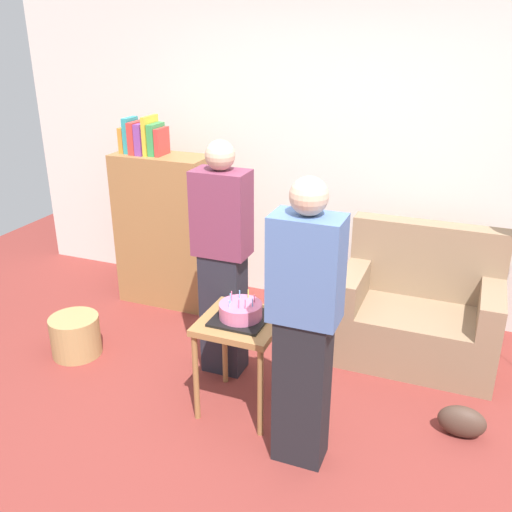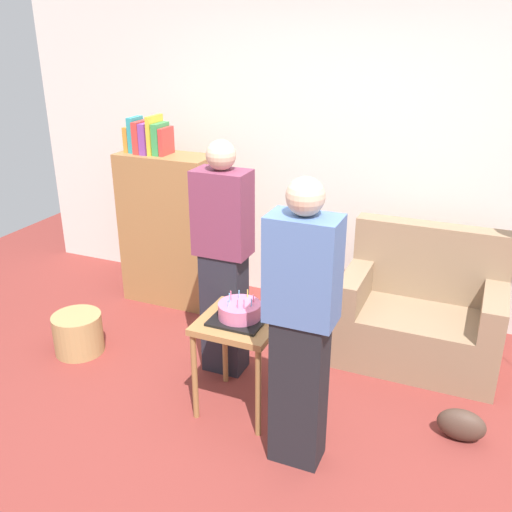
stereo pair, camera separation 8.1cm
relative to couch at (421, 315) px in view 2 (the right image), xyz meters
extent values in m
plane|color=maroon|center=(-0.78, -1.39, -0.34)|extent=(8.00, 8.00, 0.00)
cube|color=silver|center=(-0.78, 0.66, 1.01)|extent=(6.00, 0.10, 2.70)
cube|color=#8C7054|center=(0.00, -0.06, -0.14)|extent=(1.10, 0.70, 0.40)
cube|color=#8C7054|center=(0.00, 0.21, 0.34)|extent=(1.10, 0.16, 0.56)
cube|color=#8C7054|center=(-0.47, -0.06, 0.18)|extent=(0.16, 0.70, 0.24)
cube|color=#8C7054|center=(0.47, -0.06, 0.18)|extent=(0.16, 0.70, 0.24)
cube|color=olive|center=(-2.15, 0.11, 0.31)|extent=(0.80, 0.36, 1.30)
cube|color=orange|center=(-2.47, 0.11, 1.06)|extent=(0.04, 0.16, 0.20)
cube|color=teal|center=(-2.41, 0.11, 1.10)|extent=(0.05, 0.17, 0.28)
cube|color=red|center=(-2.35, 0.11, 1.09)|extent=(0.06, 0.23, 0.26)
cube|color=#7F3D93|center=(-2.28, 0.11, 1.08)|extent=(0.06, 0.24, 0.25)
cube|color=gold|center=(-2.23, 0.11, 1.11)|extent=(0.03, 0.22, 0.31)
cube|color=#38934C|center=(-2.18, 0.11, 1.08)|extent=(0.06, 0.20, 0.25)
cube|color=red|center=(-2.12, 0.11, 1.07)|extent=(0.04, 0.19, 0.22)
cube|color=olive|center=(-0.95, -1.05, 0.27)|extent=(0.48, 0.48, 0.04)
cylinder|color=olive|center=(-1.16, -1.26, -0.04)|extent=(0.04, 0.04, 0.59)
cylinder|color=olive|center=(-0.74, -1.26, -0.04)|extent=(0.04, 0.04, 0.59)
cylinder|color=olive|center=(-1.16, -0.84, -0.04)|extent=(0.04, 0.04, 0.59)
cylinder|color=olive|center=(-0.74, -0.84, -0.04)|extent=(0.04, 0.04, 0.59)
cube|color=black|center=(-0.95, -1.05, 0.30)|extent=(0.32, 0.32, 0.02)
cylinder|color=#D66B93|center=(-0.95, -1.05, 0.35)|extent=(0.26, 0.26, 0.09)
cylinder|color=#66B2E5|center=(-0.87, -1.06, 0.42)|extent=(0.01, 0.01, 0.05)
cylinder|color=#EA668C|center=(-0.88, -1.01, 0.42)|extent=(0.01, 0.01, 0.05)
cylinder|color=#F2CC4C|center=(-0.94, -0.96, 0.42)|extent=(0.01, 0.01, 0.05)
cylinder|color=#66B2E5|center=(-0.98, -0.99, 0.42)|extent=(0.01, 0.01, 0.05)
cylinder|color=#EA668C|center=(-1.02, -1.03, 0.43)|extent=(0.01, 0.01, 0.06)
cylinder|color=#66B2E5|center=(-1.01, -1.07, 0.43)|extent=(0.01, 0.01, 0.06)
cylinder|color=#66B2E5|center=(-0.99, -1.12, 0.42)|extent=(0.01, 0.01, 0.05)
cylinder|color=#EA668C|center=(-0.93, -1.11, 0.43)|extent=(0.01, 0.01, 0.06)
cylinder|color=#EA668C|center=(-0.90, -1.10, 0.43)|extent=(0.01, 0.01, 0.06)
cube|color=#23232D|center=(-1.23, -0.69, 0.10)|extent=(0.28, 0.20, 0.88)
cube|color=#75334C|center=(-1.23, -0.69, 0.82)|extent=(0.36, 0.22, 0.56)
sphere|color=#D1A889|center=(-1.23, -0.69, 1.19)|extent=(0.19, 0.19, 0.19)
cube|color=black|center=(-0.47, -1.34, 0.10)|extent=(0.28, 0.20, 0.88)
cube|color=#4C6BA3|center=(-0.47, -1.34, 0.82)|extent=(0.36, 0.22, 0.56)
sphere|color=#D1A889|center=(-0.47, -1.34, 1.19)|extent=(0.19, 0.19, 0.19)
cylinder|color=#A88451|center=(-2.34, -0.93, -0.19)|extent=(0.36, 0.36, 0.30)
ellipsoid|color=#473328|center=(0.38, -0.83, -0.24)|extent=(0.28, 0.14, 0.20)
camera|label=1|loc=(0.25, -3.83, 1.95)|focal=39.89mm
camera|label=2|loc=(0.33, -3.80, 1.95)|focal=39.89mm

